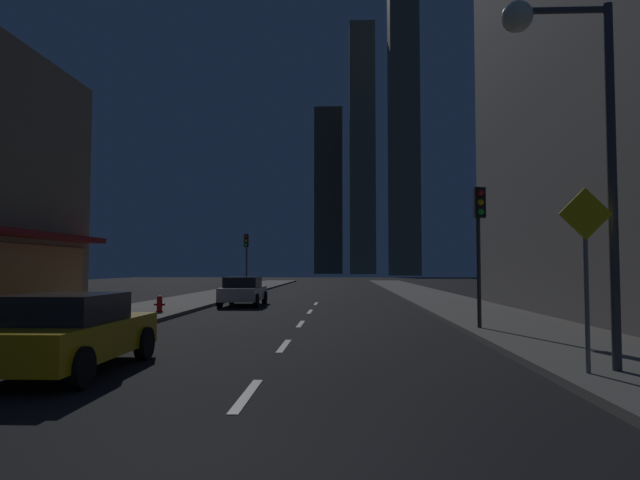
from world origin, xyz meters
name	(u,v)px	position (x,y,z in m)	size (l,w,h in m)	color
ground_plane	(322,297)	(0.00, 32.00, -0.05)	(78.00, 136.00, 0.10)	black
sidewalk_right	(426,295)	(7.00, 32.00, 0.07)	(4.00, 76.00, 0.15)	#605E59
sidewalk_left	(219,295)	(-7.00, 32.00, 0.07)	(4.00, 76.00, 0.15)	#605E59
lane_marking_center	(294,333)	(0.00, 11.00, 0.01)	(0.16, 28.20, 0.01)	silver
skyscraper_distant_tall	(328,191)	(-2.97, 158.87, 25.03)	(8.42, 5.09, 50.07)	#433F32
skyscraper_distant_mid	(362,148)	(7.08, 154.14, 36.84)	(7.44, 7.00, 73.68)	#635E4A
skyscraper_distant_short	(403,112)	(16.13, 126.70, 39.55)	(6.99, 8.32, 79.09)	brown
car_parked_near	(69,332)	(-3.60, 4.85, 0.74)	(1.98, 4.24, 1.45)	gold
car_parked_far	(243,291)	(-3.60, 22.42, 0.74)	(1.98, 4.24, 1.45)	silver
fire_hydrant_far_left	(160,304)	(-5.90, 16.59, 0.45)	(0.42, 0.30, 0.65)	red
traffic_light_near_right	(479,225)	(5.50, 11.28, 3.19)	(0.32, 0.48, 4.20)	#2D2D2D
traffic_light_far_left	(246,250)	(-5.50, 33.87, 3.19)	(0.32, 0.48, 4.20)	#2D2D2D
street_lamp_right	(563,92)	(5.38, 4.66, 5.07)	(1.96, 0.56, 6.58)	#38383D
pedestrian_crossing_sign	(586,263)	(5.60, 4.40, 2.02)	(0.91, 0.08, 3.15)	slate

